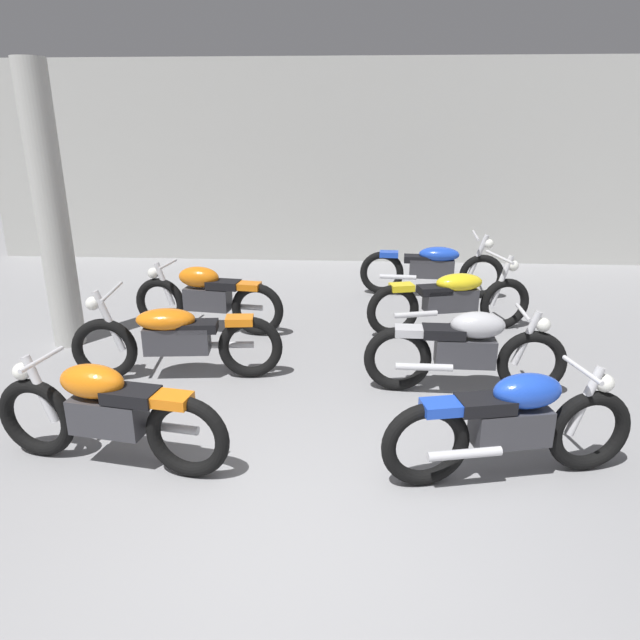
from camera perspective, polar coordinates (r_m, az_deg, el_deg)
name	(u,v)px	position (r m, az deg, el deg)	size (l,w,h in m)	color
ground_plane	(292,548)	(3.99, -2.78, -21.46)	(60.00, 60.00, 0.00)	gray
back_wall	(338,163)	(11.04, 1.75, 15.09)	(13.06, 0.24, 3.60)	#B2B2AD
support_pillar	(51,211)	(7.34, -24.86, 9.68)	(0.36, 0.36, 3.20)	#B2B2AD
motorcycle_left_row_0	(107,413)	(4.80, -20.17, -8.51)	(1.96, 0.54, 0.88)	black
motorcycle_left_row_1	(176,338)	(6.17, -13.96, -1.71)	(2.17, 0.68, 0.97)	black
motorcycle_left_row_2	(207,297)	(7.47, -11.03, 2.23)	(1.97, 0.50, 0.88)	black
motorcycle_right_row_0	(512,423)	(4.60, 18.33, -9.57)	(1.95, 0.65, 0.88)	black
motorcycle_right_row_1	(466,350)	(5.85, 14.13, -2.82)	(1.97, 0.48, 0.88)	black
motorcycle_right_row_2	(452,298)	(7.48, 12.77, 2.08)	(2.13, 0.85, 0.97)	black
motorcycle_right_row_3	(433,267)	(9.01, 10.97, 5.10)	(2.17, 0.68, 0.97)	black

